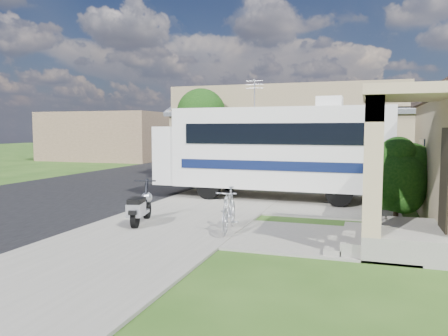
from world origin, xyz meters
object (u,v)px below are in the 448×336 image
(motorhome, at_px, (274,148))
(bicycle, at_px, (229,212))
(scooter, at_px, (140,208))
(pickup_truck, at_px, (197,158))
(shrub, at_px, (399,178))
(van, at_px, (220,151))
(garden_hose, at_px, (356,230))

(motorhome, distance_m, bicycle, 5.88)
(scooter, height_order, pickup_truck, pickup_truck)
(motorhome, distance_m, scooter, 6.35)
(shrub, bearing_deg, van, 121.96)
(bicycle, bearing_deg, shrub, 28.24)
(scooter, height_order, bicycle, scooter)
(scooter, distance_m, bicycle, 2.48)
(bicycle, height_order, van, van)
(scooter, relative_size, van, 0.27)
(scooter, xyz_separation_m, pickup_truck, (-4.07, 14.36, 0.33))
(motorhome, relative_size, van, 1.35)
(motorhome, bearing_deg, pickup_truck, 128.49)
(motorhome, bearing_deg, van, 116.86)
(bicycle, bearing_deg, garden_hose, 9.37)
(scooter, distance_m, pickup_truck, 14.93)
(motorhome, xyz_separation_m, shrub, (4.13, -2.76, -0.66))
(bicycle, xyz_separation_m, garden_hose, (2.99, 0.92, -0.45))
(shrub, xyz_separation_m, pickup_truck, (-10.62, 11.42, -0.38))
(shrub, height_order, van, shrub)
(bicycle, distance_m, pickup_truck, 15.80)
(shrub, bearing_deg, garden_hose, -117.97)
(van, bearing_deg, garden_hose, -71.79)
(shrub, bearing_deg, scooter, -155.85)
(shrub, xyz_separation_m, garden_hose, (-1.08, -2.04, -1.12))
(van, height_order, garden_hose, van)
(motorhome, distance_m, van, 17.50)
(shrub, relative_size, garden_hose, 5.88)
(van, bearing_deg, bicycle, -79.57)
(van, xyz_separation_m, garden_hose, (10.50, -20.60, -0.83))
(shrub, distance_m, garden_hose, 2.57)
(scooter, height_order, van, van)
(scooter, xyz_separation_m, bicycle, (2.48, -0.03, 0.03))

